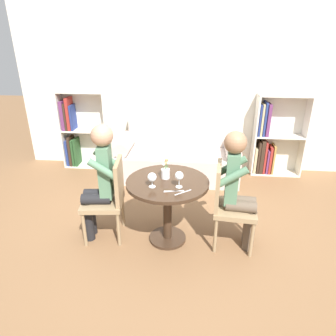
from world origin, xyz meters
name	(u,v)px	position (x,y,z in m)	size (l,w,h in m)	color
ground_plane	(168,239)	(0.00, 0.00, 0.00)	(16.00, 16.00, 0.00)	brown
back_wall	(181,85)	(0.00, 2.07, 1.35)	(5.20, 0.05, 2.70)	silver
round_table	(168,195)	(0.00, 0.00, 0.55)	(0.84, 0.84, 0.71)	#382619
couch	(178,157)	(0.00, 1.65, 0.31)	(1.83, 0.80, 0.92)	beige
bookshelf_left	(80,131)	(-1.65, 1.92, 0.61)	(0.77, 0.28, 1.26)	silver
bookshelf_right	(271,139)	(1.44, 1.91, 0.56)	(0.77, 0.28, 1.26)	silver
chair_left	(109,196)	(-0.62, 0.01, 0.49)	(0.46, 0.46, 0.90)	#937A56
chair_right	(228,203)	(0.62, 0.00, 0.49)	(0.46, 0.46, 0.90)	#937A56
person_left	(99,179)	(-0.71, -0.01, 0.70)	(0.44, 0.37, 1.28)	black
person_right	(239,188)	(0.71, -0.01, 0.68)	(0.44, 0.36, 1.25)	brown
wine_glass_left	(152,178)	(-0.13, -0.14, 0.81)	(0.09, 0.09, 0.15)	white
wine_glass_right	(179,176)	(0.12, -0.12, 0.83)	(0.08, 0.08, 0.16)	white
flower_vase	(166,171)	(-0.03, 0.07, 0.79)	(0.09, 0.09, 0.21)	silver
knife_left_setting	(174,191)	(0.08, -0.21, 0.71)	(0.19, 0.06, 0.00)	silver
fork_left_setting	(183,192)	(0.17, -0.23, 0.71)	(0.15, 0.13, 0.00)	silver
knife_right_setting	(174,191)	(0.08, -0.21, 0.71)	(0.19, 0.03, 0.00)	silver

